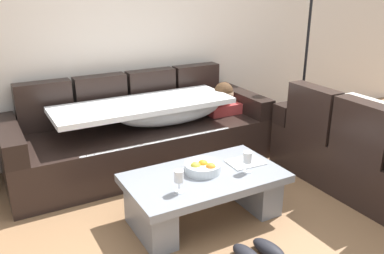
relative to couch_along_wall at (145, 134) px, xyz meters
name	(u,v)px	position (x,y,z in m)	size (l,w,h in m)	color
ground_plane	(236,252)	(-0.02, -1.63, -0.33)	(14.00, 14.00, 0.00)	#8A6443
back_wall	(119,24)	(-0.02, 0.52, 1.02)	(9.00, 0.10, 2.70)	beige
couch_along_wall	(145,134)	(0.00, 0.00, 0.00)	(2.55, 0.92, 0.88)	black
coffee_table	(204,191)	(0.01, -1.15, -0.09)	(1.20, 0.68, 0.38)	gray
fruit_bowl	(203,167)	(0.01, -1.11, 0.09)	(0.28, 0.28, 0.10)	silver
wine_glass_near_left	(179,177)	(-0.29, -1.30, 0.17)	(0.07, 0.07, 0.17)	silver
wine_glass_near_right	(247,158)	(0.31, -1.27, 0.17)	(0.07, 0.07, 0.17)	silver
open_magazine	(245,162)	(0.40, -1.13, 0.06)	(0.28, 0.21, 0.01)	white
floor_lamp	(307,40)	(2.02, -0.03, 0.79)	(0.33, 0.31, 1.95)	black
pair_of_shoes	(258,252)	(0.08, -1.75, -0.28)	(0.32, 0.30, 0.09)	black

